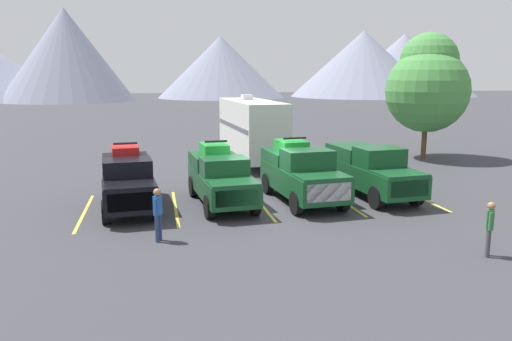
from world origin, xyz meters
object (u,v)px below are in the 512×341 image
(pickup_truck_d, at_px, (370,169))
(person_a, at_px, (490,225))
(camper_trailer_a, at_px, (252,128))
(person_b, at_px, (158,211))
(pickup_truck_a, at_px, (128,179))
(pickup_truck_b, at_px, (220,176))
(pickup_truck_c, at_px, (301,172))

(pickup_truck_d, distance_m, person_a, 7.80)
(camper_trailer_a, relative_size, person_b, 5.33)
(pickup_truck_d, xyz_separation_m, person_a, (0.28, -7.79, -0.22))
(pickup_truck_a, distance_m, pickup_truck_b, 3.69)
(pickup_truck_c, xyz_separation_m, camper_trailer_a, (-0.36, 9.17, 0.89))
(pickup_truck_c, xyz_separation_m, person_a, (3.53, -7.42, -0.27))
(pickup_truck_d, bearing_deg, camper_trailer_a, 112.25)
(pickup_truck_b, bearing_deg, pickup_truck_d, 1.62)
(pickup_truck_d, bearing_deg, pickup_truck_b, -178.38)
(pickup_truck_c, bearing_deg, person_b, -144.89)
(pickup_truck_a, relative_size, camper_trailer_a, 0.60)
(pickup_truck_b, relative_size, pickup_truck_d, 0.91)
(pickup_truck_c, distance_m, person_b, 7.24)
(person_a, bearing_deg, pickup_truck_d, 92.08)
(pickup_truck_c, bearing_deg, pickup_truck_a, 177.83)
(pickup_truck_a, distance_m, pickup_truck_c, 7.06)
(pickup_truck_d, xyz_separation_m, camper_trailer_a, (-3.60, 8.80, 0.94))
(pickup_truck_c, bearing_deg, pickup_truck_b, 176.91)
(pickup_truck_a, bearing_deg, pickup_truck_b, -1.32)
(camper_trailer_a, bearing_deg, pickup_truck_a, -126.96)
(pickup_truck_b, height_order, pickup_truck_d, pickup_truck_b)
(pickup_truck_d, relative_size, person_b, 3.43)
(pickup_truck_a, relative_size, pickup_truck_b, 1.02)
(pickup_truck_a, xyz_separation_m, camper_trailer_a, (6.70, 8.91, 0.96))
(pickup_truck_a, xyz_separation_m, pickup_truck_c, (7.06, -0.27, 0.06))
(pickup_truck_c, height_order, person_b, pickup_truck_c)
(pickup_truck_a, distance_m, camper_trailer_a, 11.19)
(pickup_truck_a, bearing_deg, pickup_truck_c, -2.17)
(pickup_truck_a, xyz_separation_m, person_a, (10.59, -7.69, -0.21))
(person_b, bearing_deg, pickup_truck_b, 59.62)
(camper_trailer_a, bearing_deg, person_a, -76.83)
(pickup_truck_c, relative_size, person_b, 3.15)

